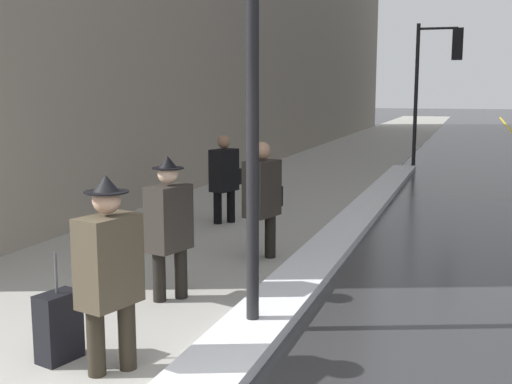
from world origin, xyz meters
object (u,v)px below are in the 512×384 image
(lamp_post, at_px, (252,18))
(rolling_suitcase, at_px, (59,327))
(traffic_light_near, at_px, (440,64))
(pedestrian_trailing, at_px, (109,267))
(pedestrian_with_shoulder_bag, at_px, (225,175))
(pedestrian_nearside, at_px, (169,223))
(pedestrian_in_glasses, at_px, (262,195))

(lamp_post, height_order, rolling_suitcase, lamp_post)
(rolling_suitcase, bearing_deg, traffic_light_near, -173.56)
(pedestrian_trailing, bearing_deg, pedestrian_with_shoulder_bag, -152.64)
(lamp_post, xyz_separation_m, traffic_light_near, (0.87, 14.08, 0.12))
(rolling_suitcase, bearing_deg, pedestrian_trailing, 98.49)
(pedestrian_nearside, bearing_deg, pedestrian_in_glasses, -177.18)
(pedestrian_trailing, height_order, pedestrian_in_glasses, pedestrian_trailing)
(pedestrian_trailing, relative_size, pedestrian_nearside, 1.02)
(pedestrian_in_glasses, height_order, rolling_suitcase, pedestrian_in_glasses)
(pedestrian_nearside, distance_m, pedestrian_in_glasses, 2.00)
(lamp_post, distance_m, rolling_suitcase, 3.16)
(lamp_post, relative_size, rolling_suitcase, 5.10)
(lamp_post, relative_size, pedestrian_nearside, 3.05)
(pedestrian_nearside, xyz_separation_m, pedestrian_with_shoulder_bag, (-0.95, 4.00, -0.03))
(pedestrian_with_shoulder_bag, bearing_deg, pedestrian_in_glasses, 48.18)
(lamp_post, relative_size, pedestrian_in_glasses, 3.03)
(pedestrian_with_shoulder_bag, height_order, rolling_suitcase, pedestrian_with_shoulder_bag)
(traffic_light_near, distance_m, pedestrian_with_shoulder_bag, 10.23)
(pedestrian_in_glasses, distance_m, pedestrian_with_shoulder_bag, 2.45)
(rolling_suitcase, bearing_deg, pedestrian_in_glasses, -174.36)
(pedestrian_in_glasses, xyz_separation_m, rolling_suitcase, (-0.58, -3.70, -0.58))
(lamp_post, height_order, pedestrian_with_shoulder_bag, lamp_post)
(lamp_post, relative_size, pedestrian_with_shoulder_bag, 3.18)
(pedestrian_trailing, relative_size, pedestrian_with_shoulder_bag, 1.07)
(pedestrian_trailing, bearing_deg, rolling_suitcase, -81.51)
(pedestrian_trailing, relative_size, pedestrian_in_glasses, 1.02)
(pedestrian_nearside, bearing_deg, pedestrian_trailing, 26.24)
(pedestrian_trailing, bearing_deg, lamp_post, 163.52)
(pedestrian_nearside, height_order, pedestrian_with_shoulder_bag, pedestrian_nearside)
(traffic_light_near, distance_m, rolling_suitcase, 15.68)
(lamp_post, xyz_separation_m, pedestrian_nearside, (-1.14, 0.53, -2.04))
(lamp_post, distance_m, pedestrian_in_glasses, 3.29)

